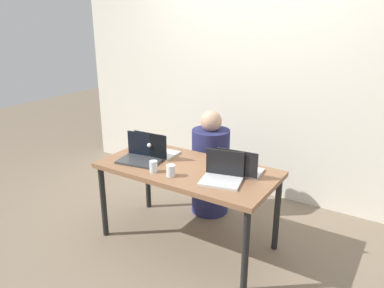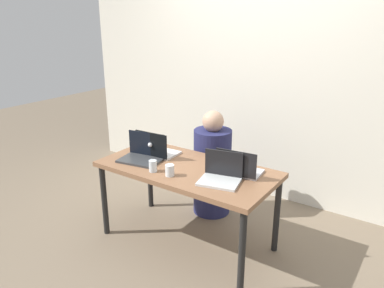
# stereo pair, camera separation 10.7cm
# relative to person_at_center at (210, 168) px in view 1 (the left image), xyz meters

# --- Properties ---
(ground_plane) EXTENTS (12.00, 12.00, 0.00)m
(ground_plane) POSITION_rel_person_at_center_xyz_m (0.11, -0.58, -0.46)
(ground_plane) COLOR #766652
(back_wall) EXTENTS (4.50, 0.10, 2.51)m
(back_wall) POSITION_rel_person_at_center_xyz_m (0.11, 0.71, 0.80)
(back_wall) COLOR silver
(back_wall) RESTS_ON ground
(desk) EXTENTS (1.46, 0.72, 0.70)m
(desk) POSITION_rel_person_at_center_xyz_m (0.11, -0.58, 0.17)
(desk) COLOR brown
(desk) RESTS_ON ground
(person_at_center) EXTENTS (0.44, 0.44, 1.04)m
(person_at_center) POSITION_rel_person_at_center_xyz_m (0.00, 0.00, 0.00)
(person_at_center) COLOR navy
(person_at_center) RESTS_ON ground
(laptop_back_right) EXTENTS (0.35, 0.27, 0.22)m
(laptop_back_right) POSITION_rel_person_at_center_xyz_m (0.52, -0.46, 0.29)
(laptop_back_right) COLOR silver
(laptop_back_right) RESTS_ON desk
(laptop_front_right) EXTENTS (0.34, 0.29, 0.22)m
(laptop_front_right) POSITION_rel_person_at_center_xyz_m (0.47, -0.65, 0.29)
(laptop_front_right) COLOR silver
(laptop_front_right) RESTS_ON desk
(laptop_front_left) EXTENTS (0.38, 0.29, 0.22)m
(laptop_front_left) POSITION_rel_person_at_center_xyz_m (-0.30, -0.66, 0.29)
(laptop_front_left) COLOR #343739
(laptop_front_left) RESTS_ON desk
(laptop_back_left) EXTENTS (0.34, 0.28, 0.23)m
(laptop_back_left) POSITION_rel_person_at_center_xyz_m (-0.27, -0.50, 0.29)
(laptop_back_left) COLOR silver
(laptop_back_left) RESTS_ON desk
(water_glass_center) EXTENTS (0.07, 0.07, 0.09)m
(water_glass_center) POSITION_rel_person_at_center_xyz_m (0.10, -0.79, 0.28)
(water_glass_center) COLOR white
(water_glass_center) RESTS_ON desk
(water_glass_left) EXTENTS (0.06, 0.06, 0.09)m
(water_glass_left) POSITION_rel_person_at_center_xyz_m (-0.06, -0.80, 0.28)
(water_glass_left) COLOR silver
(water_glass_left) RESTS_ON desk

